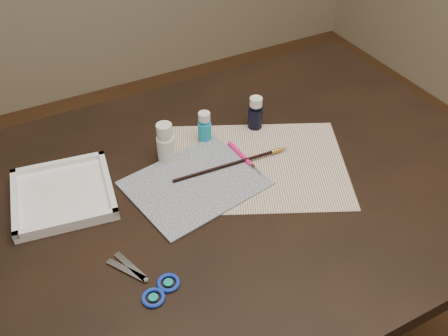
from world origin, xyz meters
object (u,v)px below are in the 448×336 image
paint_bottle_navy (255,113)px  palette_tray (63,194)px  paper (256,165)px  scissors (138,278)px  canvas (195,183)px  paint_bottle_white (166,143)px  paint_bottle_cyan (205,127)px

paint_bottle_navy → palette_tray: size_ratio=0.42×
paper → scissors: bearing=-153.1°
canvas → paper: bearing=-2.0°
paper → paint_bottle_navy: (0.07, 0.13, 0.04)m
paper → scissors: 0.40m
canvas → scissors: (-0.20, -0.19, 0.00)m
paint_bottle_navy → scissors: size_ratio=0.53×
paper → canvas: 0.15m
paint_bottle_white → paint_bottle_navy: size_ratio=1.15×
paper → paint_bottle_cyan: (-0.06, 0.14, 0.04)m
canvas → paint_bottle_cyan: size_ratio=3.47×
paint_bottle_white → palette_tray: bearing=-176.3°
scissors → palette_tray: size_ratio=0.79×
paint_bottle_cyan → scissors: size_ratio=0.49×
paint_bottle_white → paint_bottle_cyan: bearing=13.3°
paper → scissors: scissors is taller
paint_bottle_cyan → paint_bottle_white: bearing=-166.7°
paint_bottle_cyan → scissors: 0.44m
paint_bottle_navy → scissors: bearing=-144.2°
paper → paint_bottle_white: size_ratio=4.13×
paper → palette_tray: palette_tray is taller
paint_bottle_navy → paint_bottle_cyan: bearing=175.5°
paper → paint_bottle_navy: size_ratio=4.75×
paper → canvas: bearing=178.0°
canvas → palette_tray: 0.28m
scissors → paper: bearing=-95.4°
scissors → palette_tray: bearing=-18.9°
canvas → paint_bottle_cyan: paint_bottle_cyan is taller
paper → palette_tray: size_ratio=2.00×
paint_bottle_white → scissors: paint_bottle_white is taller
paper → paint_bottle_white: paint_bottle_white is taller
paint_bottle_white → palette_tray: 0.25m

